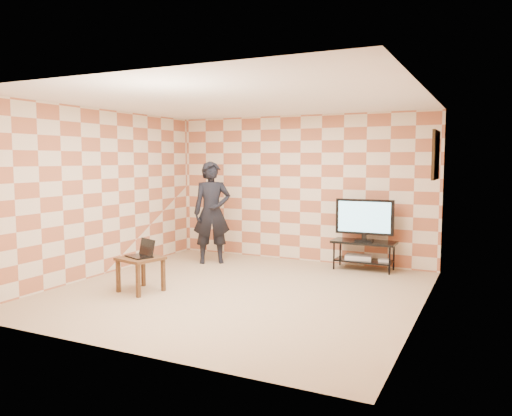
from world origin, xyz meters
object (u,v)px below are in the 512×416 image
object	(u,v)px
tv_stand	(364,249)
side_table	(141,263)
person	(212,213)
tv	(365,218)

from	to	relation	value
tv_stand	side_table	bearing A→B (deg)	-132.17
person	tv_stand	bearing A→B (deg)	-20.93
tv	tv_stand	bearing A→B (deg)	88.18
side_table	tv_stand	bearing A→B (deg)	47.83
side_table	tv	bearing A→B (deg)	47.80
tv_stand	side_table	distance (m)	3.78
tv_stand	tv	bearing A→B (deg)	-91.82
tv	person	size ratio (longest dim) A/B	0.53
person	tv	bearing A→B (deg)	-20.99
tv_stand	tv	distance (m)	0.53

